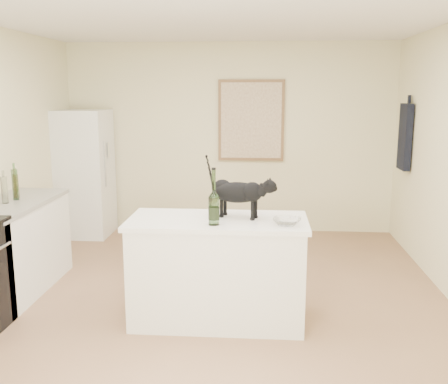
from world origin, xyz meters
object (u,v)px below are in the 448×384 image
black_cat (238,195)px  glass_bowl (287,222)px  wine_bottle (214,200)px  fridge (84,173)px

black_cat → glass_bowl: size_ratio=2.49×
black_cat → wine_bottle: bearing=-107.1°
glass_bowl → black_cat: bearing=151.4°
fridge → glass_bowl: bearing=-46.0°
black_cat → wine_bottle: size_ratio=1.36×
wine_bottle → glass_bowl: (0.58, 0.03, -0.18)m
glass_bowl → fridge: bearing=134.0°
fridge → wine_bottle: size_ratio=4.19×
black_cat → glass_bowl: bearing=-11.1°
wine_bottle → glass_bowl: bearing=3.4°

